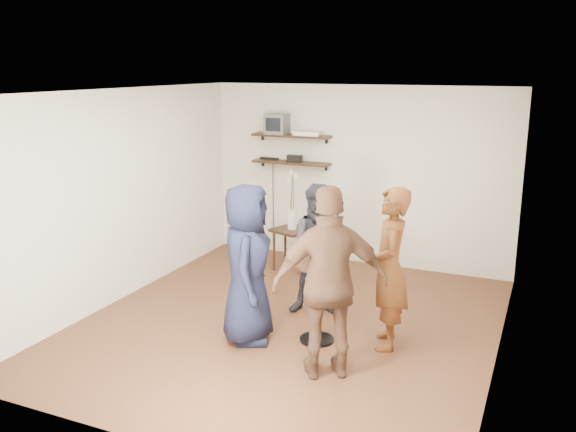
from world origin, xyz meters
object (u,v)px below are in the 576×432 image
Objects in this scene: drinks_table at (317,291)px; person_dark at (321,251)px; dvd_deck at (308,133)px; person_brown at (330,283)px; radio at (295,158)px; crt_monitor at (277,124)px; person_plaid at (389,268)px; side_table at (292,235)px; person_navy at (247,264)px.

person_dark is (-0.23, 0.70, 0.22)m from drinks_table.
dvd_deck is 3.76m from person_brown.
radio is 3.14m from drinks_table.
drinks_table is (1.67, -2.65, -1.46)m from crt_monitor.
person_plaid is (2.38, -2.44, -1.17)m from crt_monitor.
crt_monitor is 0.51m from dvd_deck.
person_dark is at bearing -55.24° from side_table.
side_table is at bearing -48.82° from crt_monitor.
crt_monitor reaches higher than person_brown.
crt_monitor reaches higher than drinks_table.
person_plaid reaches higher than side_table.
side_table is at bearing 106.95° from person_dark.
person_dark is at bearing -46.67° from person_navy.
dvd_deck is 0.22× the size of person_brown.
side_table is at bearing -90.24° from person_brown.
dvd_deck is 0.26× the size of person_dark.
person_brown is at bearing -64.82° from dvd_deck.
crt_monitor reaches higher than person_plaid.
dvd_deck reaches higher than person_plaid.
person_navy is at bearing -71.25° from crt_monitor.
drinks_table is at bearing -90.00° from person_dark.
person_plaid is (0.71, 0.20, 0.29)m from drinks_table.
dvd_deck reaches higher than person_brown.
person_navy is 1.12m from person_brown.
person_dark is (1.17, -1.95, -0.74)m from radio.
drinks_table is at bearing -62.25° from radio.
drinks_table is (1.39, -2.65, -0.96)m from radio.
person_navy is (-0.46, -0.97, 0.07)m from person_dark.
dvd_deck is at bearing 88.30° from side_table.
person_dark is at bearing -134.06° from person_plaid.
drinks_table is 0.82m from person_brown.
radio is at bearing 109.89° from side_table.
drinks_table is 0.56× the size of person_dark.
person_navy reaches higher than side_table.
crt_monitor is at bearing -88.09° from person_brown.
side_table is 0.34× the size of person_brown.
crt_monitor is 0.19× the size of person_plaid.
person_brown is (1.76, -3.28, -0.60)m from radio.
dvd_deck is 1.82× the size of radio.
radio is 0.35× the size of side_table.
crt_monitor reaches higher than side_table.
radio is (0.28, 0.00, -0.50)m from crt_monitor.
crt_monitor is 3.61m from person_plaid.
drinks_table is 0.48× the size of person_brown.
person_plaid is at bearing -142.02° from person_brown.
drinks_table is (1.18, -2.65, -1.34)m from dvd_deck.
person_dark is 0.92× the size of person_navy.
dvd_deck is (0.50, 0.00, -0.12)m from crt_monitor.
crt_monitor is at bearing 180.00° from dvd_deck.
side_table is 3.18m from person_brown.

